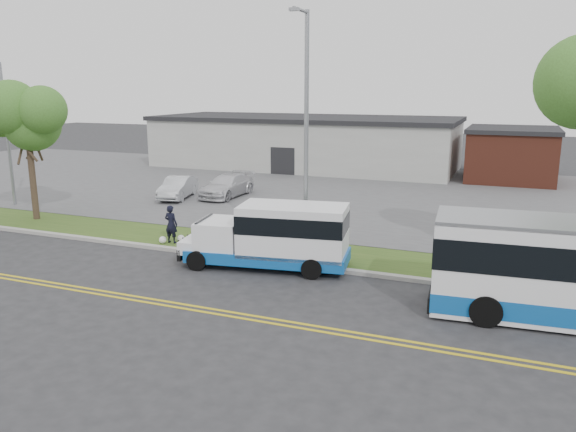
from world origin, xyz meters
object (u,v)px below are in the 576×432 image
at_px(shuttle_bus, 277,234).
at_px(parked_car_a, 178,188).
at_px(streetlight_far, 6,129).
at_px(pedestrian, 171,224).
at_px(tree_west, 27,121).
at_px(streetlight_near, 306,127).
at_px(parked_car_b, 227,186).

height_order(shuttle_bus, parked_car_a, shuttle_bus).
relative_size(streetlight_far, pedestrian, 4.76).
height_order(tree_west, parked_car_a, tree_west).
height_order(streetlight_far, pedestrian, streetlight_far).
bearing_deg(shuttle_bus, tree_west, 161.25).
xyz_separation_m(shuttle_bus, pedestrian, (-5.52, 1.20, -0.38)).
relative_size(streetlight_near, parked_car_a, 2.37).
bearing_deg(pedestrian, shuttle_bus, 168.95).
xyz_separation_m(streetlight_near, pedestrian, (-5.90, -0.83, -4.29)).
xyz_separation_m(tree_west, pedestrian, (9.10, -1.30, -4.18)).
xyz_separation_m(streetlight_far, parked_car_b, (10.28, 6.92, -3.70)).
relative_size(shuttle_bus, pedestrian, 3.97).
xyz_separation_m(shuttle_bus, parked_car_a, (-10.88, 10.00, -0.56)).
xyz_separation_m(streetlight_near, streetlight_far, (-19.00, 2.69, -0.76)).
relative_size(streetlight_far, parked_car_b, 1.71).
bearing_deg(streetlight_far, parked_car_a, 34.35).
xyz_separation_m(pedestrian, parked_car_a, (-5.36, 8.80, -0.18)).
height_order(streetlight_near, shuttle_bus, streetlight_near).
distance_m(tree_west, streetlight_far, 4.62).
height_order(shuttle_bus, parked_car_b, shuttle_bus).
distance_m(pedestrian, parked_car_b, 10.81).
bearing_deg(shuttle_bus, parked_car_a, 128.38).
bearing_deg(pedestrian, parked_car_b, -73.64).
bearing_deg(tree_west, streetlight_far, 151.02).
bearing_deg(tree_west, parked_car_b, 55.52).
bearing_deg(parked_car_a, parked_car_b, 18.76).
distance_m(tree_west, streetlight_near, 15.01).
height_order(streetlight_near, parked_car_b, streetlight_near).
bearing_deg(shuttle_bus, streetlight_near, 70.22).
distance_m(parked_car_a, parked_car_b, 3.03).
distance_m(streetlight_far, parked_car_b, 12.93).
xyz_separation_m(parked_car_a, parked_car_b, (2.54, 1.64, 0.02)).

